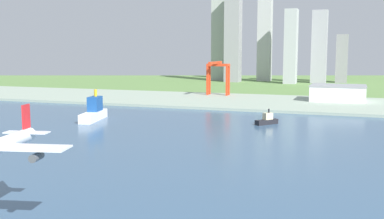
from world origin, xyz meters
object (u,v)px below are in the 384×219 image
at_px(port_crane_red, 218,71).
at_px(warehouse_main, 338,93).
at_px(ferry_boat, 94,112).
at_px(tugboat_small, 267,120).

bearing_deg(port_crane_red, warehouse_main, -7.25).
xyz_separation_m(ferry_boat, tugboat_small, (127.01, 23.65, -3.35)).
height_order(ferry_boat, tugboat_small, ferry_boat).
bearing_deg(warehouse_main, ferry_boat, -132.73).
relative_size(ferry_boat, tugboat_small, 2.35).
distance_m(ferry_boat, port_crane_red, 204.75).
xyz_separation_m(ferry_boat, warehouse_main, (169.15, 183.11, 3.97)).
distance_m(ferry_boat, warehouse_main, 249.31).
height_order(tugboat_small, port_crane_red, port_crane_red).
bearing_deg(tugboat_small, warehouse_main, 75.20).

